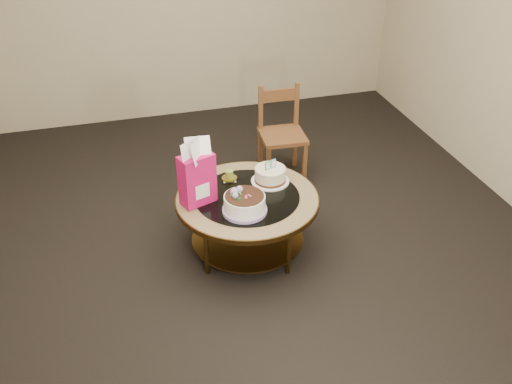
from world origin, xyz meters
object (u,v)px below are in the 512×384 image
object	(u,v)px
gift_bag	(197,173)
dining_chair	(282,133)
decorated_cake	(244,204)
cream_cake	(270,175)
coffee_table	(247,206)

from	to	relation	value
gift_bag	dining_chair	size ratio (longest dim) A/B	0.58
decorated_cake	gift_bag	bearing A→B (deg)	143.45
cream_cake	dining_chair	bearing A→B (deg)	44.43
decorated_cake	cream_cake	world-z (taller)	same
decorated_cake	dining_chair	bearing A→B (deg)	60.88
cream_cake	dining_chair	size ratio (longest dim) A/B	0.35
cream_cake	dining_chair	distance (m)	0.90
cream_cake	dining_chair	xyz separation A→B (m)	(0.35, 0.82, -0.10)
coffee_table	decorated_cake	size ratio (longest dim) A/B	3.35
decorated_cake	dining_chair	size ratio (longest dim) A/B	0.38
decorated_cake	dining_chair	distance (m)	1.30
cream_cake	gift_bag	world-z (taller)	gift_bag
coffee_table	decorated_cake	bearing A→B (deg)	-110.76
coffee_table	cream_cake	distance (m)	0.29
decorated_cake	cream_cake	bearing A→B (deg)	48.87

